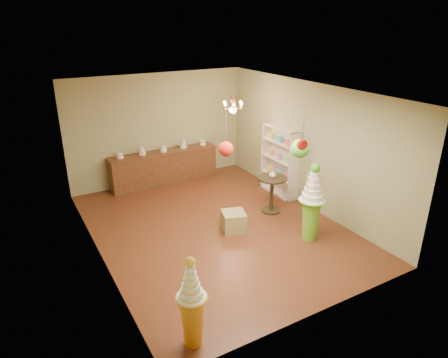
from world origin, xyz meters
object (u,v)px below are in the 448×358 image
sideboard (164,167)px  round_table (272,189)px  pedestal_orange (192,312)px  pedestal_green (311,209)px

sideboard → round_table: 3.32m
sideboard → pedestal_orange: bearing=-108.2°
pedestal_green → pedestal_orange: bearing=-157.2°
pedestal_orange → round_table: 4.49m
pedestal_green → sideboard: (-1.46, 4.41, -0.21)m
sideboard → round_table: bearing=-62.4°
pedestal_orange → round_table: size_ratio=1.63×
pedestal_green → pedestal_orange: 3.66m
pedestal_green → round_table: size_ratio=1.93×
pedestal_orange → sideboard: 6.13m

